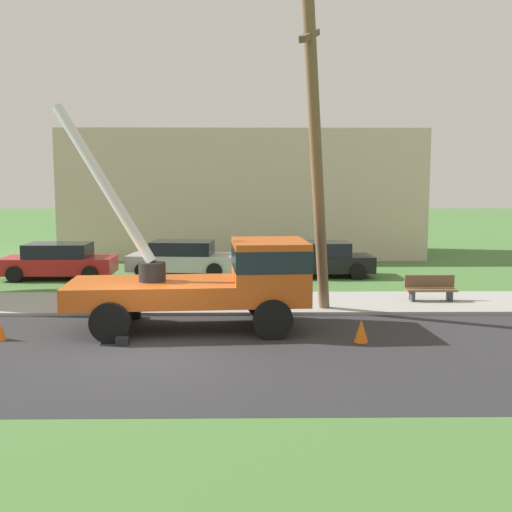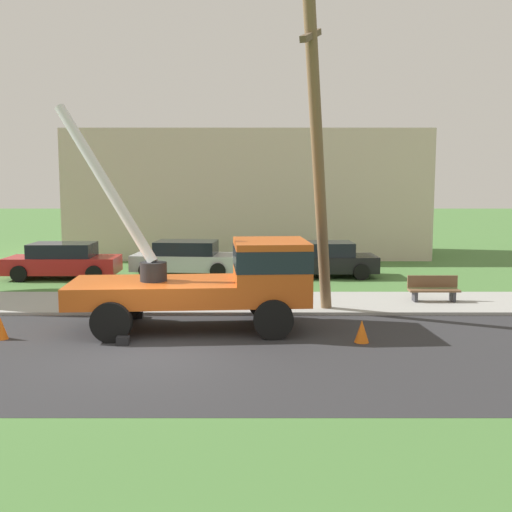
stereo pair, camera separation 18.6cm
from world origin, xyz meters
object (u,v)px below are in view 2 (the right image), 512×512
leaning_utility_pole (317,161)px  parked_sedan_red (62,261)px  traffic_cone_ahead (360,331)px  utility_truck (220,276)px  park_bench (432,290)px  parked_sedan_silver (185,258)px  parked_sedan_black (321,259)px

leaning_utility_pole → parked_sedan_red: (-9.45, 7.57, -3.72)m
traffic_cone_ahead → leaning_utility_pole: bearing=110.7°
utility_truck → parked_sedan_red: bearing=129.0°
leaning_utility_pole → park_bench: 6.09m
utility_truck → leaning_utility_pole: leaning_utility_pole is taller
leaning_utility_pole → parked_sedan_silver: size_ratio=1.91×
traffic_cone_ahead → parked_sedan_silver: (-5.47, 10.76, 0.43)m
traffic_cone_ahead → parked_sedan_silver: parked_sedan_silver is taller
leaning_utility_pole → parked_sedan_black: (1.00, 7.99, -3.72)m
park_bench → leaning_utility_pole: bearing=-149.1°
utility_truck → parked_sedan_black: (3.60, 8.88, -0.70)m
parked_sedan_silver → parked_sedan_black: (5.59, -0.43, 0.00)m
utility_truck → parked_sedan_black: 9.61m
parked_sedan_black → parked_sedan_silver: bearing=175.6°
parked_sedan_red → park_bench: parked_sedan_red is taller
traffic_cone_ahead → parked_sedan_red: size_ratio=0.13×
traffic_cone_ahead → parked_sedan_silver: 12.07m
utility_truck → parked_sedan_silver: size_ratio=1.52×
parked_sedan_silver → park_bench: bearing=-35.3°
utility_truck → parked_sedan_black: bearing=67.9°
utility_truck → park_bench: size_ratio=4.32×
leaning_utility_pole → traffic_cone_ahead: bearing=-69.3°
leaning_utility_pole → parked_sedan_silver: bearing=118.6°
leaning_utility_pole → traffic_cone_ahead: leaning_utility_pole is taller
parked_sedan_red → park_bench: size_ratio=2.76×
traffic_cone_ahead → park_bench: park_bench is taller
parked_sedan_silver → parked_sedan_black: bearing=-4.4°
traffic_cone_ahead → parked_sedan_silver: size_ratio=0.12×
parked_sedan_silver → utility_truck: bearing=-77.9°
traffic_cone_ahead → parked_sedan_black: bearing=89.3°
traffic_cone_ahead → park_bench: (3.08, 4.71, 0.18)m
utility_truck → parked_sedan_black: utility_truck is taller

